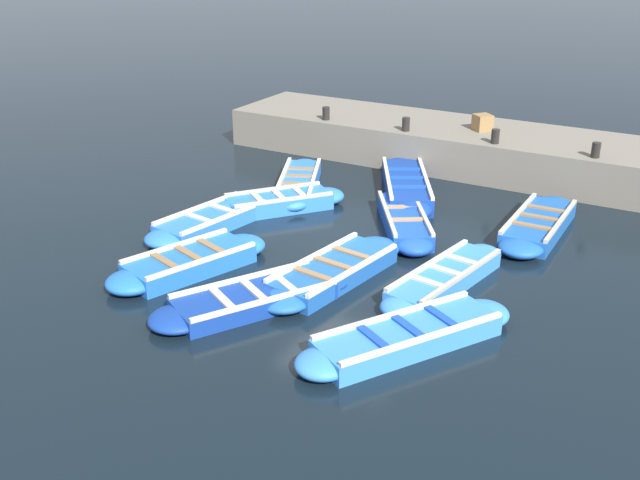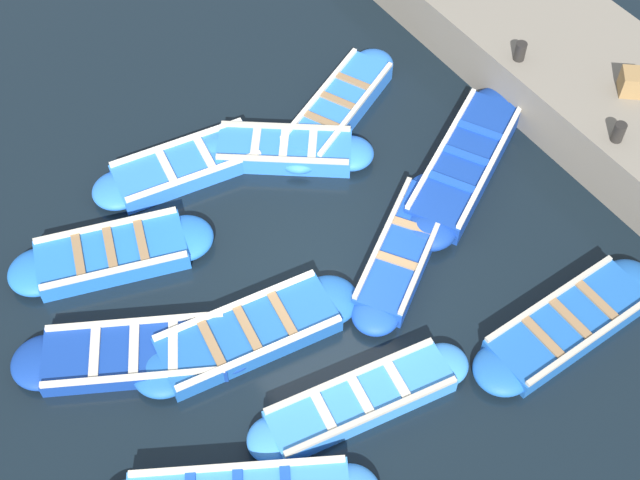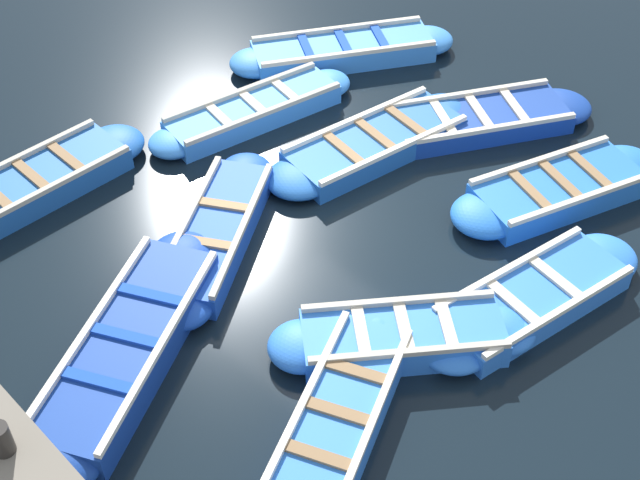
% 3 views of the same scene
% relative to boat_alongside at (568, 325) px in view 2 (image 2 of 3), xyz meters
% --- Properties ---
extents(ground_plane, '(120.00, 120.00, 0.00)m').
position_rel_boat_alongside_xyz_m(ground_plane, '(-2.54, 3.03, -0.17)').
color(ground_plane, black).
extents(boat_alongside, '(3.55, 0.97, 0.40)m').
position_rel_boat_alongside_xyz_m(boat_alongside, '(0.00, 0.00, 0.00)').
color(boat_alongside, '#1E59AD').
rests_on(boat_alongside, ground).
extents(boat_near_quay, '(3.66, 2.62, 0.35)m').
position_rel_boat_alongside_xyz_m(boat_near_quay, '(-5.62, 3.31, -0.02)').
color(boat_near_quay, navy).
rests_on(boat_near_quay, ground).
extents(boat_outer_right, '(2.96, 2.55, 0.41)m').
position_rel_boat_alongside_xyz_m(boat_outer_right, '(-1.58, 5.41, 0.01)').
color(boat_outer_right, blue).
rests_on(boat_outer_right, ground).
extents(boat_mid_row, '(3.56, 1.29, 0.37)m').
position_rel_boat_alongside_xyz_m(boat_mid_row, '(-3.33, 0.79, -0.01)').
color(boat_mid_row, '#3884E0').
rests_on(boat_mid_row, ground).
extents(boat_inner_gap, '(3.75, 1.44, 0.37)m').
position_rel_boat_alongside_xyz_m(boat_inner_gap, '(-4.07, 2.64, -0.01)').
color(boat_inner_gap, '#1E59AD').
rests_on(boat_inner_gap, ground).
extents(boat_bow_out, '(3.96, 2.70, 0.47)m').
position_rel_boat_alongside_xyz_m(boat_bow_out, '(0.79, 3.35, 0.04)').
color(boat_bow_out, navy).
rests_on(boat_bow_out, ground).
extents(boat_drifting, '(3.48, 2.16, 0.42)m').
position_rel_boat_alongside_xyz_m(boat_drifting, '(-0.21, 5.71, 0.01)').
color(boat_drifting, blue).
rests_on(boat_drifting, ground).
extents(boat_stern_in, '(3.46, 1.38, 0.38)m').
position_rel_boat_alongside_xyz_m(boat_stern_in, '(-3.16, 6.08, -0.01)').
color(boat_stern_in, blue).
rests_on(boat_stern_in, ground).
extents(boat_broadside, '(3.43, 1.92, 0.40)m').
position_rel_boat_alongside_xyz_m(boat_broadside, '(-5.08, 5.12, 0.00)').
color(boat_broadside, blue).
rests_on(boat_broadside, ground).
extents(boat_outer_left, '(3.27, 2.47, 0.40)m').
position_rel_boat_alongside_xyz_m(boat_outer_left, '(-1.18, 2.53, 0.00)').
color(boat_outer_left, '#1947B7').
rests_on(boat_outer_left, ground).
extents(quay_wall, '(2.88, 12.82, 1.01)m').
position_rel_boat_alongside_xyz_m(quay_wall, '(3.71, 3.03, 0.34)').
color(quay_wall, slate).
rests_on(quay_wall, ground).
extents(bollard_mid_north, '(0.20, 0.20, 0.35)m').
position_rel_boat_alongside_xyz_m(bollard_mid_north, '(2.62, 1.85, 1.02)').
color(bollard_mid_north, black).
rests_on(bollard_mid_north, quay_wall).
extents(bollard_mid_south, '(0.20, 0.20, 0.35)m').
position_rel_boat_alongside_xyz_m(bollard_mid_south, '(2.62, 4.20, 1.02)').
color(bollard_mid_south, black).
rests_on(bollard_mid_south, quay_wall).
extents(wooden_crate, '(0.58, 0.58, 0.41)m').
position_rel_boat_alongside_xyz_m(wooden_crate, '(3.64, 2.52, 1.05)').
color(wooden_crate, olive).
rests_on(wooden_crate, quay_wall).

